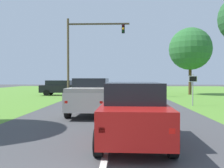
# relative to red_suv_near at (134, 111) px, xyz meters

# --- Properties ---
(ground_plane) EXTENTS (120.00, 120.00, 0.00)m
(ground_plane) POSITION_rel_red_suv_near_xyz_m (-0.80, 7.99, -0.98)
(ground_plane) COLOR #424244
(red_suv_near) EXTENTS (2.17, 4.45, 1.86)m
(red_suv_near) POSITION_rel_red_suv_near_xyz_m (0.00, 0.00, 0.00)
(red_suv_near) COLOR #9E1411
(red_suv_near) RESTS_ON ground_plane
(pickup_truck_lead) EXTENTS (2.33, 5.51, 2.00)m
(pickup_truck_lead) POSITION_rel_red_suv_near_xyz_m (-2.01, 5.91, 0.03)
(pickup_truck_lead) COLOR #B7B2A8
(pickup_truck_lead) RESTS_ON ground_plane
(traffic_light) EXTENTS (6.70, 0.40, 8.39)m
(traffic_light) POSITION_rel_red_suv_near_xyz_m (-4.46, 18.11, 4.46)
(traffic_light) COLOR brown
(traffic_light) RESTS_ON ground_plane
(keep_moving_sign) EXTENTS (0.60, 0.09, 2.30)m
(keep_moving_sign) POSITION_rel_red_suv_near_xyz_m (4.80, 9.96, 0.50)
(keep_moving_sign) COLOR gray
(keep_moving_sign) RESTS_ON ground_plane
(oak_tree_right) EXTENTS (5.13, 5.13, 8.15)m
(oak_tree_right) POSITION_rel_red_suv_near_xyz_m (8.08, 22.09, 4.59)
(oak_tree_right) COLOR #4C351E
(oak_tree_right) RESTS_ON ground_plane
(crossing_suv_far) EXTENTS (4.78, 2.08, 1.75)m
(crossing_suv_far) POSITION_rel_red_suv_near_xyz_m (-7.47, 20.39, -0.06)
(crossing_suv_far) COLOR black
(crossing_suv_far) RESTS_ON ground_plane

